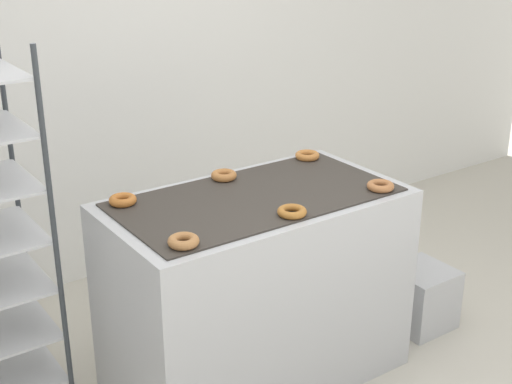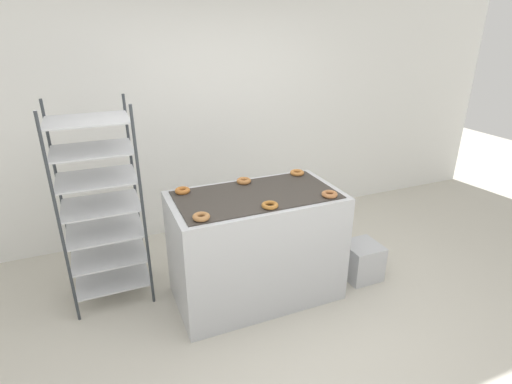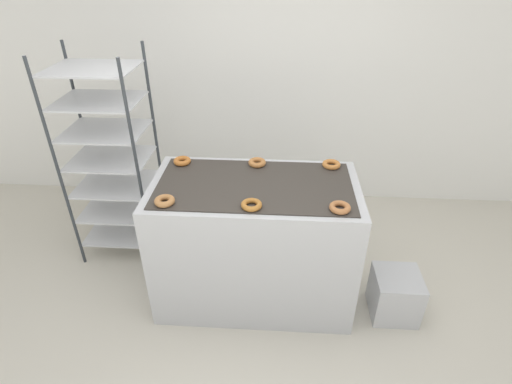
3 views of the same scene
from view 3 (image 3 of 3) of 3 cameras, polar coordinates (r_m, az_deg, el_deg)
ground_plane at (r=2.85m, az=-1.10°, el=-22.94°), size 14.00×14.00×0.00m
wall_back at (r=3.88m, az=1.34°, el=17.95°), size 8.00×0.05×2.80m
fryer_machine at (r=2.93m, az=-0.18°, el=-7.14°), size 1.41×0.77×0.98m
baking_rack_cart at (r=3.39m, az=-20.02°, el=4.50°), size 0.63×0.52×1.73m
glaze_bin at (r=3.15m, az=19.23°, el=-13.67°), size 0.32×0.32×0.35m
donut_near_left at (r=2.50m, az=-12.93°, el=-1.25°), size 0.13×0.13×0.04m
donut_near_center at (r=2.41m, az=-0.58°, el=-1.84°), size 0.13×0.13×0.03m
donut_near_right at (r=2.44m, az=11.91°, el=-2.18°), size 0.13×0.13×0.04m
donut_far_left at (r=2.95m, az=-10.51°, el=4.38°), size 0.12×0.12×0.04m
donut_far_center at (r=2.88m, az=0.11°, el=4.23°), size 0.13×0.13×0.04m
donut_far_right at (r=2.91m, az=10.71°, el=3.89°), size 0.13×0.13×0.04m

